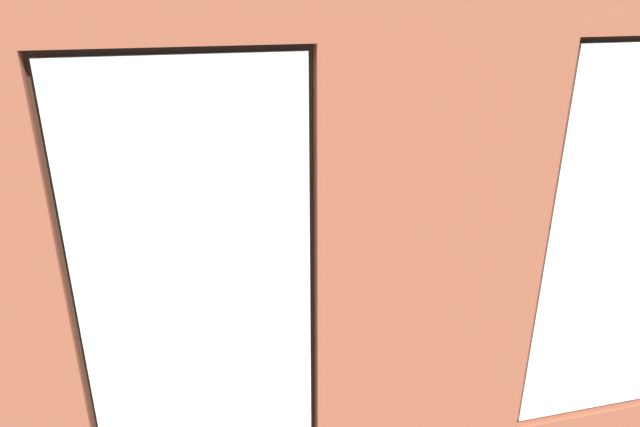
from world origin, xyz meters
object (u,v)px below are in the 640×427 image
Objects in this scene: cup_ceramic at (339,229)px; potted_plant_between_couches at (541,335)px; media_console at (3,298)px; potted_plant_near_tv at (29,307)px; candle_jar at (292,235)px; potted_plant_beside_window_right at (126,408)px; potted_plant_by_left_couch at (457,209)px; potted_plant_foreground_right at (63,192)px; potted_plant_mid_room_small at (381,236)px; couch_left at (550,258)px; couch_by_window at (362,415)px; table_plant_small at (321,234)px; coffee_table at (309,245)px; remote_silver at (309,240)px; potted_plant_corner_near_left at (459,144)px; remote_black at (274,249)px.

potted_plant_between_couches is at bearing 104.87° from cup_ceramic.
media_console is 1.30m from potted_plant_near_tv.
candle_jar is 0.08× the size of potted_plant_beside_window_right.
potted_plant_foreground_right is at bearing -12.66° from potted_plant_by_left_couch.
cup_ceramic is 0.19× the size of potted_plant_mid_room_small.
potted_plant_near_tv is 1.10× the size of potted_plant_beside_window_right.
couch_by_window is at bearing -59.40° from couch_left.
couch_left is 2.54m from table_plant_small.
cup_ceramic is 3.60m from potted_plant_foreground_right.
candle_jar reaches higher than coffee_table.
media_console is 0.99× the size of potted_plant_foreground_right.
cup_ceramic reaches higher than remote_silver.
potted_plant_near_tv is 3.79m from potted_plant_mid_room_small.
potted_plant_foreground_right is at bearing -31.45° from coffee_table.
coffee_table is 2.92m from potted_plant_between_couches.
table_plant_small is 1.51× the size of remote_silver.
couch_left is 4.74m from potted_plant_beside_window_right.
table_plant_small is 0.20× the size of media_console.
couch_by_window is 0.90× the size of couch_left.
potted_plant_beside_window_right is at bearing 3.75° from couch_by_window.
couch_by_window is 2.60m from table_plant_small.
potted_plant_corner_near_left is (-2.69, -1.79, 0.54)m from coffee_table.
media_console is at bearing 9.45° from potted_plant_by_left_couch.
potted_plant_near_tv reaches higher than candle_jar.
couch_by_window is 5.39m from potted_plant_corner_near_left.
coffee_table is at bearing -31.83° from remote_black.
media_console is (5.67, -0.58, -0.05)m from couch_left.
potted_plant_beside_window_right is (3.89, 3.42, 0.41)m from potted_plant_by_left_couch.
potted_plant_between_couches is (-1.14, 2.67, 0.30)m from remote_silver.
potted_plant_beside_window_right is (1.52, 0.10, 0.46)m from couch_by_window.
candle_jar is 0.39m from table_plant_small.
potted_plant_mid_room_small is at bearing -163.77° from table_plant_small.
potted_plant_foreground_right reaches higher than couch_left.
media_console reaches higher than cup_ceramic.
potted_plant_corner_near_left is at bearing -115.35° from potted_plant_by_left_couch.
candle_jar is 0.07× the size of potted_plant_near_tv.
potted_plant_mid_room_small is (1.64, -0.93, 0.03)m from couch_left.
potted_plant_beside_window_right reaches higher than remote_silver.
potted_plant_near_tv is (2.70, 1.21, 0.17)m from table_plant_small.
couch_by_window is 3.56× the size of potted_plant_mid_room_small.
couch_by_window is 4.08m from potted_plant_by_left_couch.
couch_left is 20.47× the size of candle_jar.
table_plant_small is at bearing 20.35° from potted_plant_by_left_couch.
potted_plant_near_tv is at bearing 31.06° from candle_jar.
potted_plant_by_left_couch is 0.44× the size of potted_plant_foreground_right.
potted_plant_beside_window_right reaches higher than potted_plant_mid_room_small.
couch_left is 2.70m from potted_plant_corner_near_left.
coffee_table is 5.56× the size of table_plant_small.
potted_plant_near_tv is at bearing -60.09° from potted_plant_beside_window_right.
potted_plant_by_left_couch is (-2.56, -0.75, -0.06)m from remote_black.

